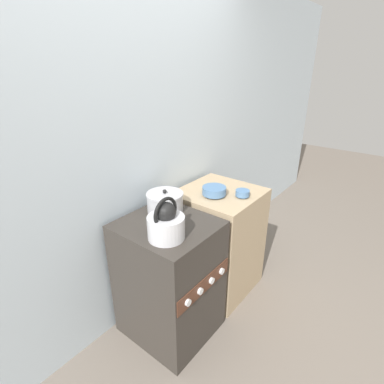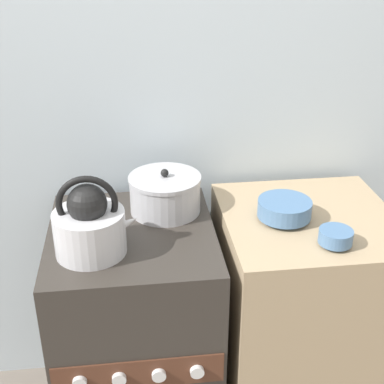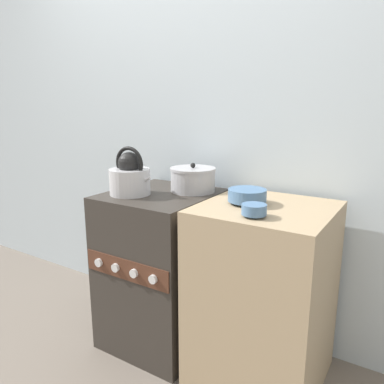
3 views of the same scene
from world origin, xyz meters
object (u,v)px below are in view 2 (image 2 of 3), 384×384
at_px(stove, 137,335).
at_px(cooking_pot, 165,194).
at_px(kettle, 90,225).
at_px(small_ceramic_bowl, 336,237).
at_px(enamel_bowl, 284,209).

relative_size(stove, cooking_pot, 3.48).
relative_size(stove, kettle, 3.28).
relative_size(kettle, small_ceramic_bowl, 2.55).
height_order(enamel_bowl, small_ceramic_bowl, enamel_bowl).
bearing_deg(enamel_bowl, cooking_pot, 160.15).
bearing_deg(stove, enamel_bowl, -0.90).
bearing_deg(kettle, enamel_bowl, 8.83).
bearing_deg(cooking_pot, stove, -133.15).
distance_m(stove, small_ceramic_bowl, 0.82).
height_order(stove, cooking_pot, cooking_pot).
bearing_deg(small_ceramic_bowl, cooking_pot, 147.42).
relative_size(stove, small_ceramic_bowl, 8.37).
bearing_deg(kettle, cooking_pot, 44.23).
bearing_deg(enamel_bowl, small_ceramic_bowl, -58.14).
xyz_separation_m(stove, enamel_bowl, (0.52, -0.01, 0.50)).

